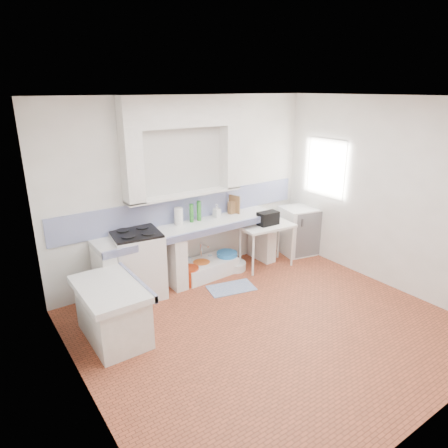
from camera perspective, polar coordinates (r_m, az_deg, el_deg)
floor at (r=5.31m, az=6.40°, el=-14.25°), size 4.50×4.50×0.00m
ceiling at (r=4.45m, az=7.77°, el=17.57°), size 4.50×4.50×0.00m
wall_back at (r=6.26m, az=-5.28°, el=5.04°), size 4.50×0.00×4.50m
wall_front at (r=3.59m, az=28.99°, el=-8.22°), size 4.50×0.00×4.50m
wall_left at (r=3.68m, az=-20.28°, el=-6.24°), size 0.00×4.50×4.50m
wall_right at (r=6.37m, az=22.35°, el=3.93°), size 0.00×4.50×4.50m
alcove_mass at (r=5.93m, az=-5.88°, el=15.76°), size 1.90×0.25×0.45m
window_frame at (r=7.16m, az=15.31°, el=7.85°), size 0.35×0.86×1.06m
lace_valance at (r=6.99m, az=14.80°, el=10.81°), size 0.01×0.84×0.24m
counter_slab at (r=6.11m, az=-4.54°, el=-0.56°), size 3.00×0.60×0.08m
counter_lip at (r=5.89m, az=-3.14°, el=-1.30°), size 3.00×0.04×0.10m
counter_pier_left at (r=5.77m, az=-16.57°, el=-7.43°), size 0.20×0.55×0.82m
counter_pier_mid at (r=6.12m, az=-7.25°, el=-5.16°), size 0.20×0.55×0.82m
counter_pier_right at (r=7.03m, az=5.41°, el=-1.83°), size 0.20×0.55×0.82m
peninsula_top at (r=4.92m, az=-15.95°, el=-8.88°), size 0.70×1.10×0.08m
peninsula_base at (r=5.09m, az=-15.59°, el=-12.38°), size 0.60×1.00×0.62m
peninsula_lip at (r=5.01m, az=-12.38°, el=-8.00°), size 0.04×1.10×0.10m
backsplash at (r=6.32m, az=-5.13°, el=2.37°), size 4.27×0.03×0.40m
stove at (r=5.90m, az=-12.21°, el=-5.76°), size 0.75×0.73×0.95m
sink at (r=6.52m, az=-2.38°, el=-6.36°), size 0.96×0.55×0.22m
side_table at (r=6.75m, az=6.08°, el=-3.12°), size 0.93×0.58×0.04m
fridge at (r=7.37m, az=10.48°, el=-0.93°), size 0.66×0.66×0.86m
bucket_red at (r=6.23m, az=-4.96°, el=-7.37°), size 0.38×0.38×0.28m
bucket_orange at (r=6.46m, az=-3.22°, el=-6.46°), size 0.33×0.33×0.25m
bucket_blue at (r=6.66m, az=0.42°, el=-5.32°), size 0.35×0.35×0.32m
basin_white at (r=6.71m, az=1.64°, el=-5.99°), size 0.37×0.37×0.13m
water_bottle_a at (r=6.51m, az=-4.96°, el=-6.05°), size 0.09×0.09×0.31m
water_bottle_b at (r=6.68m, az=-1.99°, el=-5.49°), size 0.09×0.09×0.27m
black_bag at (r=6.61m, az=6.30°, el=0.82°), size 0.35×0.21×0.22m
green_bottle_a at (r=6.22m, az=-4.67°, el=1.56°), size 0.08×0.08×0.29m
green_bottle_b at (r=6.28m, az=-3.60°, el=1.89°), size 0.08×0.08×0.32m
knife_block at (r=6.63m, az=1.08°, el=2.37°), size 0.11×0.09×0.21m
cutting_board at (r=6.65m, az=1.51°, el=2.85°), size 0.08×0.22×0.30m
paper_towel at (r=6.11m, az=-6.51°, el=1.09°), size 0.14×0.14×0.27m
soap_bottle at (r=6.44m, az=-1.07°, el=1.89°), size 0.12×0.12×0.22m
rug at (r=6.14m, az=1.04°, el=-9.12°), size 0.77×0.55×0.01m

